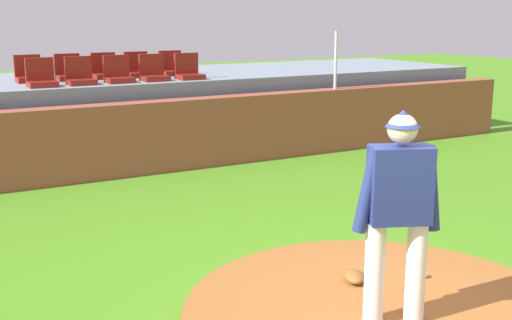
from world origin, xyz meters
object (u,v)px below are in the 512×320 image
Objects in this scene: pitcher at (399,202)px; stadium_chair_4 at (188,71)px; stadium_chair_6 at (69,72)px; stadium_chair_8 at (138,69)px; stadium_chair_3 at (153,72)px; stadium_chair_5 at (29,74)px; stadium_chair_7 at (105,70)px; stadium_chair_1 at (80,76)px; baseball at (424,274)px; stadium_chair_2 at (118,74)px; fielding_glove at (355,277)px; stadium_chair_9 at (172,68)px; stadium_chair_0 at (41,78)px.

pitcher is 3.66× the size of stadium_chair_4.
stadium_chair_6 is 1.37m from stadium_chair_8.
stadium_chair_3 and stadium_chair_4 have the same top height.
stadium_chair_5 is 1.43m from stadium_chair_7.
baseball is at bearing 101.70° from stadium_chair_1.
pitcher is 3.66× the size of stadium_chair_5.
stadium_chair_5 is 1.00× the size of stadium_chair_8.
pitcher is 7.88m from stadium_chair_2.
fielding_glove is 7.22m from stadium_chair_3.
pitcher reaches higher than stadium_chair_4.
pitcher reaches higher than stadium_chair_7.
stadium_chair_6 is at bearing -0.32° from stadium_chair_9.
stadium_chair_5 is 1.00× the size of stadium_chair_6.
stadium_chair_4 is (2.78, -0.01, 0.00)m from stadium_chair_0.
stadium_chair_4 is 2.98m from stadium_chair_5.
stadium_chair_1 is 0.70m from stadium_chair_2.
stadium_chair_3 is 0.85m from stadium_chair_8.
stadium_chair_4 is 2.29m from stadium_chair_6.
stadium_chair_1 is (0.69, 0.03, 0.00)m from stadium_chair_0.
pitcher reaches higher than stadium_chair_3.
stadium_chair_3 is 1.00× the size of stadium_chair_5.
stadium_chair_2 is (1.39, 0.04, 0.00)m from stadium_chair_0.
baseball is 0.15× the size of stadium_chair_8.
stadium_chair_5 is (-1.43, 0.90, 0.00)m from stadium_chair_2.
stadium_chair_8 is at bearing 178.08° from stadium_chair_7.
stadium_chair_4 is 1.00× the size of stadium_chair_8.
stadium_chair_8 reaches higher than baseball.
stadium_chair_8 is 1.00× the size of stadium_chair_9.
stadium_chair_6 is (-1.51, 8.20, 1.44)m from baseball.
stadium_chair_0 is 1.00× the size of stadium_chair_8.
stadium_chair_3 and stadium_chair_9 have the same top height.
baseball is 0.15× the size of stadium_chair_0.
pitcher is 3.66× the size of stadium_chair_3.
baseball is 0.15× the size of stadium_chair_1.
stadium_chair_3 is 1.00× the size of stadium_chair_6.
stadium_chair_9 is at bearing 179.63° from stadium_chair_5.
fielding_glove is 8.16m from stadium_chair_9.
stadium_chair_2 is 1.00× the size of stadium_chair_6.
stadium_chair_9 is at bearing -148.12° from stadium_chair_2.
stadium_chair_0 is 2.95m from stadium_chair_9.
pitcher is 24.71× the size of baseball.
stadium_chair_9 reaches higher than fielding_glove.
pitcher is 3.66× the size of stadium_chair_2.
stadium_chair_0 is 1.16m from stadium_chair_6.
stadium_chair_3 is 1.00× the size of stadium_chair_8.
stadium_chair_6 is at bearing -51.91° from stadium_chair_2.
stadium_chair_8 is (1.37, 0.86, 0.00)m from stadium_chair_1.
fielding_glove is at bearing 79.88° from stadium_chair_4.
stadium_chair_1 is 1.00× the size of stadium_chair_8.
stadium_chair_0 is 0.69m from stadium_chair_1.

